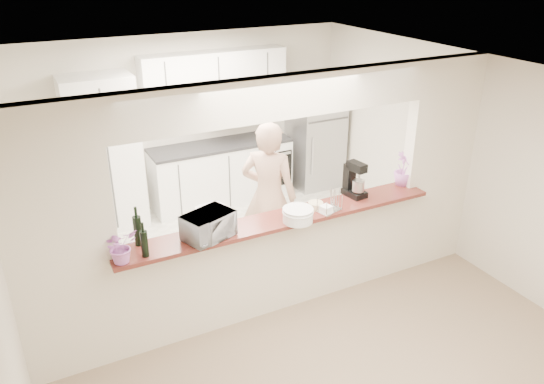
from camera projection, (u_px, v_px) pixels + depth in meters
floor at (279, 305)px, 5.77m from camera, size 6.00×6.00×0.00m
tile_overlay at (225, 241)px, 7.02m from camera, size 5.00×2.90×0.01m
partition at (280, 180)px, 5.15m from camera, size 5.00×0.15×2.50m
bar_counter at (280, 260)px, 5.52m from camera, size 3.40×0.38×1.09m
kitchen_cabinets at (178, 148)px, 7.49m from camera, size 3.15×0.62×2.25m
refrigerator at (315, 135)px, 8.41m from camera, size 0.75×0.70×1.70m
flower_left at (121, 246)px, 4.47m from camera, size 0.33×0.31×0.30m
wine_bottle_a at (138, 230)px, 4.73m from camera, size 0.08×0.08×0.38m
wine_bottle_b at (144, 243)px, 4.56m from camera, size 0.07×0.07×0.33m
toaster_oven at (208, 226)px, 4.85m from camera, size 0.53×0.45×0.25m
serving_bowls at (212, 219)px, 5.02m from camera, size 0.30×0.30×0.21m
plate_stack_a at (298, 215)px, 5.17m from camera, size 0.30×0.30×0.14m
plate_stack_b at (298, 216)px, 5.18m from camera, size 0.31×0.31×0.11m
red_bowl at (298, 210)px, 5.36m from camera, size 0.13×0.13×0.06m
tan_bowl at (315, 205)px, 5.44m from camera, size 0.16×0.16×0.07m
utensil_caddy at (330, 203)px, 5.36m from camera, size 0.28×0.21×0.24m
stand_mixer at (354, 181)px, 5.68m from camera, size 0.20×0.28×0.39m
flower_right at (404, 169)px, 5.94m from camera, size 0.27×0.27×0.38m
person at (269, 197)px, 6.16m from camera, size 0.78×0.76×1.80m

